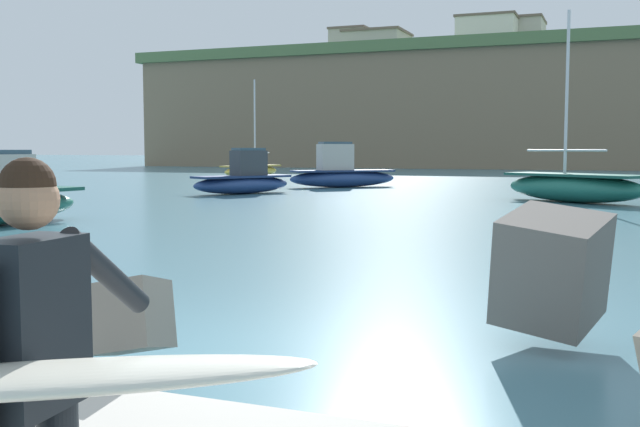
{
  "coord_description": "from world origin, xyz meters",
  "views": [
    {
      "loc": [
        3.61,
        -6.45,
        2.04
      ],
      "look_at": [
        0.87,
        0.5,
        1.4
      ],
      "focal_mm": 42.24,
      "sensor_mm": 36.0,
      "label": 1
    }
  ],
  "objects_px": {
    "boat_mid_left": "(252,170)",
    "station_building_west": "(353,49)",
    "boat_near_left": "(574,187)",
    "station_building_annex": "(526,41)",
    "boat_mid_right": "(243,180)",
    "surfer_with_board": "(21,380)",
    "station_building_central": "(487,38)",
    "mooring_buoy_middle": "(303,178)",
    "boat_near_centre": "(341,173)",
    "station_building_east": "(377,47)"
  },
  "relations": [
    {
      "from": "boat_mid_left",
      "to": "station_building_west",
      "type": "xyz_separation_m",
      "value": [
        -11.27,
        54.89,
        15.73
      ]
    },
    {
      "from": "boat_near_left",
      "to": "station_building_annex",
      "type": "relative_size",
      "value": 0.95
    },
    {
      "from": "boat_mid_right",
      "to": "station_building_annex",
      "type": "bearing_deg",
      "value": 86.75
    },
    {
      "from": "surfer_with_board",
      "to": "station_building_annex",
      "type": "bearing_deg",
      "value": 95.48
    },
    {
      "from": "surfer_with_board",
      "to": "station_building_central",
      "type": "distance_m",
      "value": 98.81
    },
    {
      "from": "boat_mid_left",
      "to": "mooring_buoy_middle",
      "type": "height_order",
      "value": "boat_mid_left"
    },
    {
      "from": "boat_near_left",
      "to": "station_building_annex",
      "type": "height_order",
      "value": "station_building_annex"
    },
    {
      "from": "station_building_west",
      "to": "surfer_with_board",
      "type": "bearing_deg",
      "value": -71.58
    },
    {
      "from": "boat_near_centre",
      "to": "station_building_central",
      "type": "distance_m",
      "value": 62.78
    },
    {
      "from": "boat_near_centre",
      "to": "boat_mid_left",
      "type": "height_order",
      "value": "boat_mid_left"
    },
    {
      "from": "boat_near_left",
      "to": "surfer_with_board",
      "type": "bearing_deg",
      "value": -90.71
    },
    {
      "from": "station_building_east",
      "to": "station_building_west",
      "type": "bearing_deg",
      "value": 129.76
    },
    {
      "from": "boat_near_centre",
      "to": "station_building_annex",
      "type": "relative_size",
      "value": 0.71
    },
    {
      "from": "boat_mid_left",
      "to": "station_building_annex",
      "type": "bearing_deg",
      "value": 77.22
    },
    {
      "from": "station_building_annex",
      "to": "boat_mid_left",
      "type": "bearing_deg",
      "value": -102.78
    },
    {
      "from": "boat_mid_left",
      "to": "station_building_annex",
      "type": "xyz_separation_m",
      "value": [
        12.67,
        55.87,
        15.78
      ]
    },
    {
      "from": "station_building_central",
      "to": "boat_near_left",
      "type": "bearing_deg",
      "value": -78.06
    },
    {
      "from": "boat_mid_right",
      "to": "boat_mid_left",
      "type": "bearing_deg",
      "value": 115.58
    },
    {
      "from": "boat_near_centre",
      "to": "boat_mid_left",
      "type": "relative_size",
      "value": 0.78
    },
    {
      "from": "boat_mid_right",
      "to": "station_building_west",
      "type": "relative_size",
      "value": 0.76
    },
    {
      "from": "station_building_central",
      "to": "mooring_buoy_middle",
      "type": "bearing_deg",
      "value": -92.67
    },
    {
      "from": "station_building_west",
      "to": "station_building_central",
      "type": "xyz_separation_m",
      "value": [
        19.68,
        -4.7,
        -0.05
      ]
    },
    {
      "from": "surfer_with_board",
      "to": "station_building_west",
      "type": "distance_m",
      "value": 107.88
    },
    {
      "from": "boat_mid_right",
      "to": "station_building_east",
      "type": "bearing_deg",
      "value": 101.98
    },
    {
      "from": "station_building_central",
      "to": "station_building_east",
      "type": "relative_size",
      "value": 0.97
    },
    {
      "from": "boat_near_centre",
      "to": "station_building_east",
      "type": "bearing_deg",
      "value": 105.4
    },
    {
      "from": "station_building_west",
      "to": "station_building_central",
      "type": "distance_m",
      "value": 20.23
    },
    {
      "from": "boat_near_centre",
      "to": "boat_mid_right",
      "type": "bearing_deg",
      "value": -107.13
    },
    {
      "from": "station_building_west",
      "to": "station_building_east",
      "type": "relative_size",
      "value": 0.86
    },
    {
      "from": "boat_mid_right",
      "to": "station_building_east",
      "type": "height_order",
      "value": "station_building_east"
    },
    {
      "from": "boat_near_centre",
      "to": "station_building_west",
      "type": "xyz_separation_m",
      "value": [
        -21.95,
        65.51,
        15.5
      ]
    },
    {
      "from": "boat_mid_right",
      "to": "boat_near_centre",
      "type": "bearing_deg",
      "value": 72.87
    },
    {
      "from": "surfer_with_board",
      "to": "station_building_central",
      "type": "height_order",
      "value": "station_building_central"
    },
    {
      "from": "boat_near_left",
      "to": "station_building_west",
      "type": "bearing_deg",
      "value": 115.06
    },
    {
      "from": "station_building_east",
      "to": "boat_mid_right",
      "type": "bearing_deg",
      "value": -78.02
    },
    {
      "from": "boat_near_centre",
      "to": "mooring_buoy_middle",
      "type": "distance_m",
      "value": 7.83
    },
    {
      "from": "boat_near_centre",
      "to": "surfer_with_board",
      "type": "bearing_deg",
      "value": -71.76
    },
    {
      "from": "station_building_central",
      "to": "station_building_east",
      "type": "height_order",
      "value": "station_building_central"
    },
    {
      "from": "boat_near_left",
      "to": "mooring_buoy_middle",
      "type": "height_order",
      "value": "boat_near_left"
    },
    {
      "from": "boat_near_centre",
      "to": "boat_mid_left",
      "type": "xyz_separation_m",
      "value": [
        -10.68,
        10.62,
        -0.23
      ]
    },
    {
      "from": "boat_near_left",
      "to": "station_building_west",
      "type": "height_order",
      "value": "station_building_west"
    },
    {
      "from": "boat_near_centre",
      "to": "boat_mid_right",
      "type": "relative_size",
      "value": 1.07
    },
    {
      "from": "boat_mid_right",
      "to": "station_building_central",
      "type": "bearing_deg",
      "value": 90.07
    },
    {
      "from": "boat_mid_right",
      "to": "mooring_buoy_middle",
      "type": "height_order",
      "value": "boat_mid_right"
    },
    {
      "from": "station_building_central",
      "to": "station_building_east",
      "type": "distance_m",
      "value": 14.06
    },
    {
      "from": "station_building_east",
      "to": "station_building_annex",
      "type": "bearing_deg",
      "value": 23.79
    },
    {
      "from": "station_building_east",
      "to": "station_building_central",
      "type": "bearing_deg",
      "value": 9.45
    },
    {
      "from": "boat_mid_left",
      "to": "boat_mid_right",
      "type": "distance_m",
      "value": 19.66
    },
    {
      "from": "mooring_buoy_middle",
      "to": "station_building_east",
      "type": "xyz_separation_m",
      "value": [
        -11.3,
        52.35,
        15.17
      ]
    },
    {
      "from": "boat_near_centre",
      "to": "station_building_annex",
      "type": "height_order",
      "value": "station_building_annex"
    }
  ]
}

